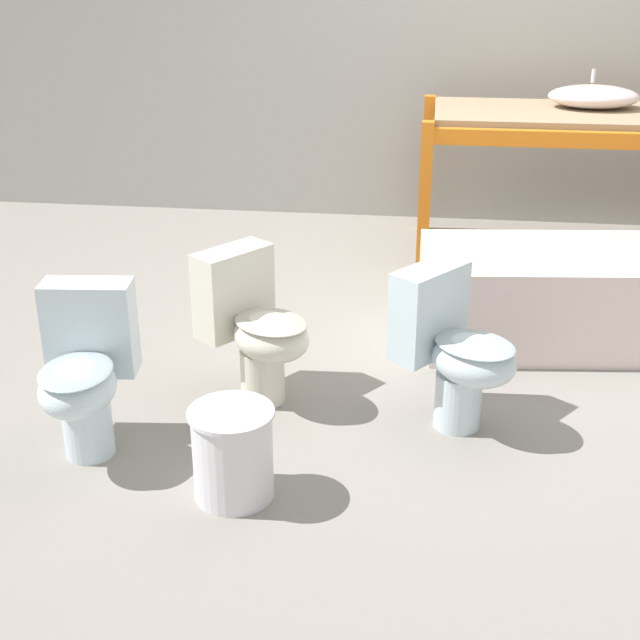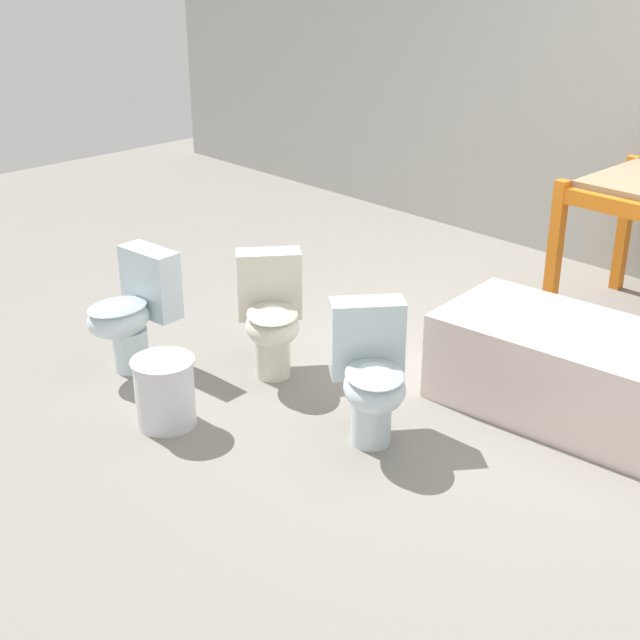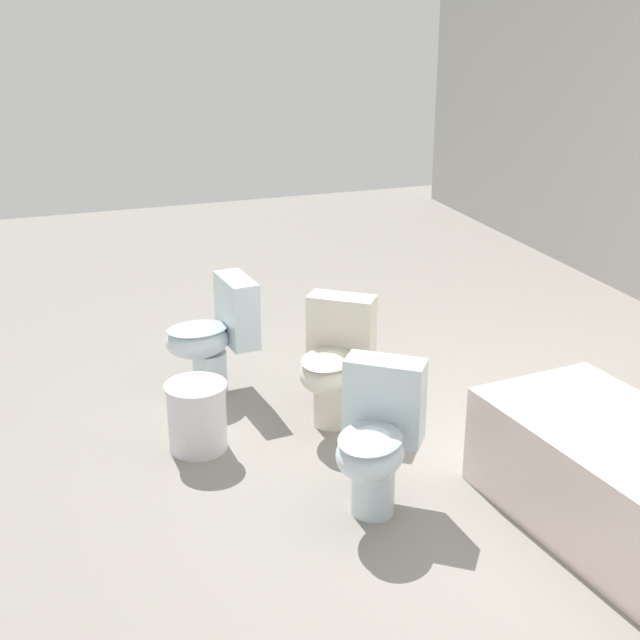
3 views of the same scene
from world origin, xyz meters
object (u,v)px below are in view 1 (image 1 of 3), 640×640
Objects in this scene: bucket_white at (233,452)px; toilet_near at (454,347)px; bathtub_main at (570,290)px; toilet_extra at (84,370)px; sink_basin at (594,97)px; toilet_far at (255,325)px.

toilet_near is at bearing 38.64° from bucket_white.
toilet_extra is (-2.00, -1.28, 0.08)m from bathtub_main.
bucket_white is at bearing 166.20° from toilet_near.
toilet_extra is (-1.41, -0.38, 0.00)m from toilet_near.
sink_basin reaches higher than toilet_far.
toilet_near reaches higher than bathtub_main.
bathtub_main is at bearing -23.95° from toilet_far.
toilet_far is at bearing 35.43° from toilet_extra.
toilet_extra is at bearing -153.31° from bathtub_main.
toilet_far is at bearing 94.39° from bucket_white.
toilet_near is (-0.82, -2.30, -0.63)m from sink_basin.
bathtub_main is at bearing 4.44° from toilet_near.
sink_basin is at bearing 17.85° from toilet_near.
sink_basin is 0.36× the size of bathtub_main.
sink_basin is 3.55m from toilet_extra.
toilet_far is 1.87× the size of bucket_white.
sink_basin reaches higher than bucket_white.
bathtub_main is at bearing 26.99° from toilet_extra.
toilet_extra is at bearing 158.71° from bucket_white.
bathtub_main is 4.26× the size of bucket_white.
toilet_extra is at bearing 168.41° from toilet_far.
sink_basin is 0.82× the size of toilet_near.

